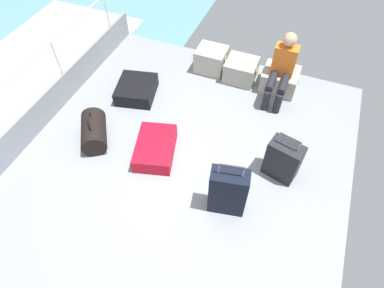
{
  "coord_description": "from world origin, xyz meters",
  "views": [
    {
      "loc": [
        1.11,
        -2.25,
        3.66
      ],
      "look_at": [
        0.09,
        0.3,
        0.25
      ],
      "focal_mm": 30.85,
      "sensor_mm": 36.0,
      "label": 1
    }
  ],
  "objects_px": {
    "suitcase_0": "(136,90)",
    "cargo_crate_2": "(280,80)",
    "cargo_crate_0": "(211,60)",
    "passenger_seated": "(282,68)",
    "suitcase_1": "(155,148)",
    "cargo_crate_1": "(241,70)",
    "suitcase_3": "(283,160)",
    "duffel_bag": "(94,131)",
    "suitcase_2": "(228,191)"
  },
  "relations": [
    {
      "from": "cargo_crate_0",
      "to": "cargo_crate_2",
      "type": "distance_m",
      "value": 1.19
    },
    {
      "from": "suitcase_1",
      "to": "duffel_bag",
      "type": "height_order",
      "value": "duffel_bag"
    },
    {
      "from": "cargo_crate_2",
      "to": "duffel_bag",
      "type": "distance_m",
      "value": 3.0
    },
    {
      "from": "passenger_seated",
      "to": "suitcase_1",
      "type": "relative_size",
      "value": 1.26
    },
    {
      "from": "suitcase_1",
      "to": "duffel_bag",
      "type": "distance_m",
      "value": 0.91
    },
    {
      "from": "cargo_crate_0",
      "to": "cargo_crate_1",
      "type": "bearing_deg",
      "value": -5.64
    },
    {
      "from": "cargo_crate_0",
      "to": "suitcase_1",
      "type": "height_order",
      "value": "cargo_crate_0"
    },
    {
      "from": "suitcase_0",
      "to": "suitcase_1",
      "type": "height_order",
      "value": "suitcase_1"
    },
    {
      "from": "suitcase_0",
      "to": "suitcase_2",
      "type": "xyz_separation_m",
      "value": [
        1.95,
        -1.39,
        0.24
      ]
    },
    {
      "from": "suitcase_2",
      "to": "suitcase_3",
      "type": "xyz_separation_m",
      "value": [
        0.5,
        0.73,
        -0.06
      ]
    },
    {
      "from": "suitcase_0",
      "to": "suitcase_1",
      "type": "bearing_deg",
      "value": -50.37
    },
    {
      "from": "suitcase_1",
      "to": "suitcase_3",
      "type": "relative_size",
      "value": 1.13
    },
    {
      "from": "suitcase_0",
      "to": "duffel_bag",
      "type": "bearing_deg",
      "value": -95.96
    },
    {
      "from": "passenger_seated",
      "to": "suitcase_0",
      "type": "relative_size",
      "value": 1.39
    },
    {
      "from": "cargo_crate_0",
      "to": "cargo_crate_1",
      "type": "height_order",
      "value": "cargo_crate_0"
    },
    {
      "from": "cargo_crate_2",
      "to": "suitcase_3",
      "type": "bearing_deg",
      "value": -77.22
    },
    {
      "from": "cargo_crate_2",
      "to": "suitcase_0",
      "type": "bearing_deg",
      "value": -154.11
    },
    {
      "from": "passenger_seated",
      "to": "suitcase_1",
      "type": "bearing_deg",
      "value": -125.49
    },
    {
      "from": "cargo_crate_0",
      "to": "suitcase_0",
      "type": "xyz_separation_m",
      "value": [
        -0.88,
        -1.06,
        -0.09
      ]
    },
    {
      "from": "suitcase_2",
      "to": "cargo_crate_1",
      "type": "bearing_deg",
      "value": 102.38
    },
    {
      "from": "suitcase_2",
      "to": "duffel_bag",
      "type": "height_order",
      "value": "suitcase_2"
    },
    {
      "from": "suitcase_3",
      "to": "suitcase_2",
      "type": "bearing_deg",
      "value": -124.42
    },
    {
      "from": "cargo_crate_1",
      "to": "suitcase_0",
      "type": "xyz_separation_m",
      "value": [
        -1.43,
        -1.0,
        -0.06
      ]
    },
    {
      "from": "cargo_crate_1",
      "to": "duffel_bag",
      "type": "distance_m",
      "value": 2.57
    },
    {
      "from": "cargo_crate_2",
      "to": "duffel_bag",
      "type": "bearing_deg",
      "value": -136.68
    },
    {
      "from": "cargo_crate_1",
      "to": "suitcase_3",
      "type": "distance_m",
      "value": 1.96
    },
    {
      "from": "cargo_crate_1",
      "to": "cargo_crate_0",
      "type": "bearing_deg",
      "value": 174.36
    },
    {
      "from": "suitcase_3",
      "to": "duffel_bag",
      "type": "relative_size",
      "value": 1.04
    },
    {
      "from": "cargo_crate_1",
      "to": "suitcase_3",
      "type": "xyz_separation_m",
      "value": [
        1.02,
        -1.66,
        0.11
      ]
    },
    {
      "from": "cargo_crate_1",
      "to": "suitcase_0",
      "type": "distance_m",
      "value": 1.75
    },
    {
      "from": "cargo_crate_1",
      "to": "suitcase_2",
      "type": "bearing_deg",
      "value": -77.62
    },
    {
      "from": "cargo_crate_2",
      "to": "suitcase_1",
      "type": "height_order",
      "value": "cargo_crate_2"
    },
    {
      "from": "cargo_crate_2",
      "to": "duffel_bag",
      "type": "relative_size",
      "value": 0.83
    },
    {
      "from": "cargo_crate_0",
      "to": "passenger_seated",
      "type": "xyz_separation_m",
      "value": [
        1.19,
        -0.23,
        0.34
      ]
    },
    {
      "from": "cargo_crate_0",
      "to": "duffel_bag",
      "type": "height_order",
      "value": "duffel_bag"
    },
    {
      "from": "suitcase_1",
      "to": "suitcase_3",
      "type": "xyz_separation_m",
      "value": [
        1.66,
        0.3,
        0.18
      ]
    },
    {
      "from": "cargo_crate_2",
      "to": "suitcase_3",
      "type": "relative_size",
      "value": 0.8
    },
    {
      "from": "suitcase_0",
      "to": "cargo_crate_0",
      "type": "bearing_deg",
      "value": 50.04
    },
    {
      "from": "duffel_bag",
      "to": "cargo_crate_2",
      "type": "bearing_deg",
      "value": 43.32
    },
    {
      "from": "suitcase_1",
      "to": "suitcase_2",
      "type": "relative_size",
      "value": 0.95
    },
    {
      "from": "suitcase_1",
      "to": "suitcase_0",
      "type": "bearing_deg",
      "value": 129.63
    },
    {
      "from": "suitcase_2",
      "to": "duffel_bag",
      "type": "relative_size",
      "value": 1.24
    },
    {
      "from": "cargo_crate_2",
      "to": "suitcase_3",
      "type": "height_order",
      "value": "suitcase_3"
    },
    {
      "from": "cargo_crate_2",
      "to": "suitcase_2",
      "type": "distance_m",
      "value": 2.41
    },
    {
      "from": "suitcase_0",
      "to": "cargo_crate_2",
      "type": "bearing_deg",
      "value": 25.89
    },
    {
      "from": "cargo_crate_0",
      "to": "suitcase_3",
      "type": "xyz_separation_m",
      "value": [
        1.57,
        -1.72,
        0.09
      ]
    },
    {
      "from": "cargo_crate_1",
      "to": "cargo_crate_2",
      "type": "relative_size",
      "value": 0.91
    },
    {
      "from": "cargo_crate_1",
      "to": "suitcase_3",
      "type": "relative_size",
      "value": 0.72
    },
    {
      "from": "cargo_crate_0",
      "to": "cargo_crate_1",
      "type": "distance_m",
      "value": 0.55
    },
    {
      "from": "cargo_crate_1",
      "to": "duffel_bag",
      "type": "relative_size",
      "value": 0.75
    }
  ]
}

